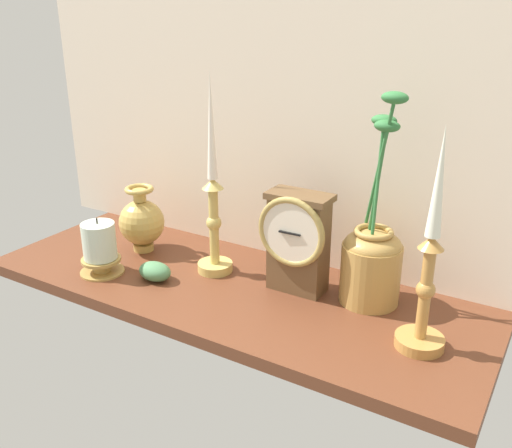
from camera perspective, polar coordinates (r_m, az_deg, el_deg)
The scene contains 9 objects.
ground_plane at distance 111.54cm, azimuth -2.70°, elevation -6.69°, with size 100.00×36.00×2.40cm, color brown.
back_wall at distance 115.72cm, azimuth 2.20°, elevation 12.05°, with size 120.00×2.00×65.00cm, color beige.
mantel_clock at distance 104.76cm, azimuth 4.18°, elevation -1.64°, with size 13.42×7.16×19.57cm.
candlestick_tall_left at distance 111.34cm, azimuth -4.33°, elevation 1.64°, with size 7.16×7.16×40.47cm.
candlestick_tall_center at distance 90.04cm, azimuth 16.95°, elevation -5.07°, with size 7.88×7.88×35.95cm.
brass_vase_bulbous at distance 125.86cm, azimuth -11.50°, elevation 0.27°, with size 9.95×9.95×14.73cm.
brass_vase_jar at distance 103.42cm, azimuth 11.63°, elevation -3.45°, with size 10.91×10.91×38.67cm.
pillar_candle_front at distance 117.72cm, azimuth -15.52°, elevation -2.39°, with size 8.90×8.90×11.91cm.
ivy_sprig at distance 113.67cm, azimuth -10.20°, elevation -4.74°, with size 7.04×4.93×3.70cm.
Camera 1 is at (55.29, -81.40, 51.31)cm, focal length 39.52 mm.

